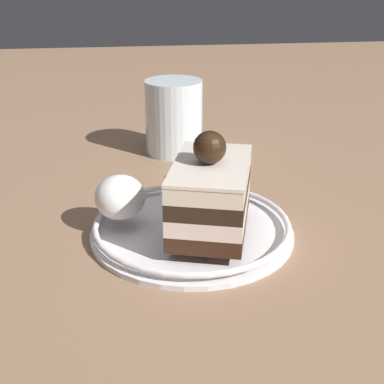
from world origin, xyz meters
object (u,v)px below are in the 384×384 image
object	(u,v)px
whipped_cream_dollop	(120,197)
fork	(200,186)
dessert_plate	(192,227)
cake_slice	(210,191)
drink_glass_near	(174,120)

from	to	relation	value
whipped_cream_dollop	fork	bearing A→B (deg)	124.31
dessert_plate	cake_slice	bearing A→B (deg)	54.27
dessert_plate	cake_slice	size ratio (longest dim) A/B	1.55
dessert_plate	drink_glass_near	distance (m)	0.24
cake_slice	drink_glass_near	xyz separation A→B (m)	(-0.25, -0.01, -0.00)
fork	drink_glass_near	distance (m)	0.17
dessert_plate	cake_slice	world-z (taller)	cake_slice
cake_slice	fork	size ratio (longest dim) A/B	1.07
cake_slice	fork	distance (m)	0.09
fork	drink_glass_near	bearing A→B (deg)	-175.87
cake_slice	fork	xyz separation A→B (m)	(-0.09, 0.00, -0.03)
fork	whipped_cream_dollop	bearing A→B (deg)	-55.69
dessert_plate	fork	world-z (taller)	fork
whipped_cream_dollop	fork	distance (m)	0.11
dessert_plate	fork	distance (m)	0.08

